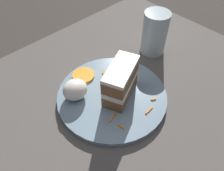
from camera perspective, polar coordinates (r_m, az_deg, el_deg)
The scene contains 8 objects.
ground_plane at distance 0.59m, azimuth 0.28°, elevation -10.14°, with size 6.00×6.00×0.00m, color #38332D.
dining_table at distance 0.58m, azimuth 0.29°, elevation -9.20°, with size 1.07×0.83×0.04m, color #56514C.
plate at distance 0.59m, azimuth 0.00°, elevation -2.71°, with size 0.29×0.29×0.02m, color gray.
cake_slice at distance 0.55m, azimuth 2.24°, elevation 1.06°, with size 0.13×0.10×0.10m.
cream_dollop at distance 0.57m, azimuth -9.63°, elevation -1.09°, with size 0.07×0.06×0.05m, color white.
orange_garnish at distance 0.64m, azimuth -7.48°, elevation 2.65°, with size 0.06×0.06×0.01m, color orange.
carrot_shreds_scatter at distance 0.58m, azimuth 4.20°, elevation -3.23°, with size 0.18×0.19×0.00m.
drinking_glass at distance 0.72m, azimuth 10.96°, elevation 12.67°, with size 0.08×0.08×0.14m.
Camera 1 is at (-0.22, -0.22, 0.50)m, focal length 35.00 mm.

